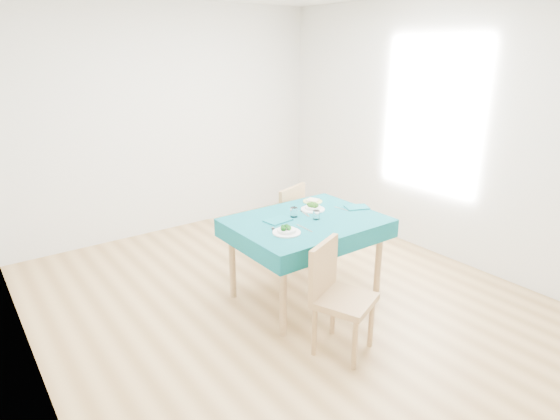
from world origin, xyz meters
TOP-DOWN VIEW (x-y plane):
  - room_shell at (0.00, 0.00)m, footprint 4.02×4.52m
  - table at (0.20, -0.12)m, footprint 1.29×0.98m
  - chair_near at (-0.09, -0.93)m, footprint 0.54×0.56m
  - chair_far at (0.46, 0.68)m, footprint 0.54×0.57m
  - bowl_near at (-0.14, -0.28)m, footprint 0.23×0.23m
  - bowl_far at (0.40, 0.04)m, footprint 0.22×0.22m
  - fork_near at (-0.21, -0.23)m, footprint 0.10×0.20m
  - knife_near at (0.04, -0.28)m, footprint 0.02×0.21m
  - fork_far at (0.28, -0.01)m, footprint 0.06×0.17m
  - knife_far at (0.64, -0.11)m, footprint 0.04×0.19m
  - napkin_near at (-0.03, -0.01)m, footprint 0.24×0.18m
  - napkin_far at (0.77, -0.16)m, footprint 0.25×0.22m
  - tumbler_center at (0.15, -0.01)m, footprint 0.07×0.07m
  - tumbler_side at (0.27, -0.17)m, footprint 0.06×0.06m
  - side_plate at (0.56, 0.22)m, footprint 0.19×0.19m
  - bread_slice at (0.56, 0.22)m, footprint 0.14×0.14m

SIDE VIEW (x-z plane):
  - table at x=0.20m, z-range 0.00..0.76m
  - chair_near at x=-0.09m, z-range 0.00..1.00m
  - chair_far at x=0.46m, z-range 0.00..1.05m
  - knife_far at x=0.64m, z-range 0.76..0.76m
  - fork_far at x=0.28m, z-range 0.76..0.76m
  - knife_near at x=0.04m, z-range 0.76..0.76m
  - fork_near at x=-0.21m, z-range 0.76..0.76m
  - side_plate at x=0.56m, z-range 0.76..0.77m
  - napkin_far at x=0.77m, z-range 0.76..0.77m
  - napkin_near at x=-0.03m, z-range 0.76..0.77m
  - bread_slice at x=0.56m, z-range 0.77..0.78m
  - bowl_far at x=0.40m, z-range 0.76..0.83m
  - bowl_near at x=-0.14m, z-range 0.76..0.83m
  - tumbler_side at x=0.27m, z-range 0.76..0.84m
  - tumbler_center at x=0.15m, z-range 0.76..0.84m
  - room_shell at x=0.00m, z-range -0.02..2.71m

